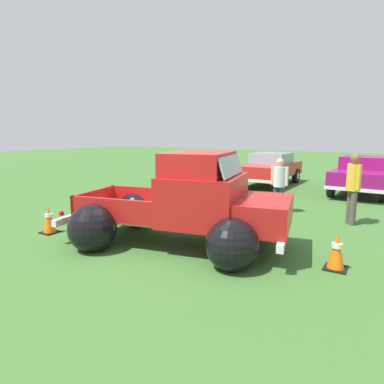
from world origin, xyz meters
TOP-DOWN VIEW (x-y plane):
  - ground_plane at (0.00, 0.00)m, footprint 80.00×80.00m
  - vintage_pickup_truck at (0.38, 0.08)m, footprint 4.91×3.47m
  - show_car_0 at (-4.19, 8.19)m, footprint 1.87×4.19m
  - show_car_1 at (-0.98, 8.96)m, footprint 1.88×4.33m
  - show_car_2 at (2.78, 8.61)m, footprint 2.00×4.23m
  - spectator_0 at (1.01, 3.87)m, footprint 0.54×0.38m
  - spectator_1 at (2.97, 3.59)m, footprint 0.47×0.49m
  - lane_cone_0 at (3.12, 0.32)m, footprint 0.36×0.36m
  - lane_cone_1 at (-2.87, -0.92)m, footprint 0.36×0.36m

SIDE VIEW (x-z plane):
  - ground_plane at x=0.00m, z-range 0.00..0.00m
  - lane_cone_0 at x=3.12m, z-range 0.00..0.63m
  - lane_cone_1 at x=-2.87m, z-range 0.00..0.63m
  - vintage_pickup_truck at x=0.38m, z-range -0.22..1.74m
  - show_car_0 at x=-4.19m, z-range 0.06..1.49m
  - show_car_2 at x=2.78m, z-range 0.07..1.50m
  - show_car_1 at x=-0.98m, z-range 0.07..1.50m
  - spectator_0 at x=1.01m, z-range 0.10..1.69m
  - spectator_1 at x=2.97m, z-range 0.13..1.92m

